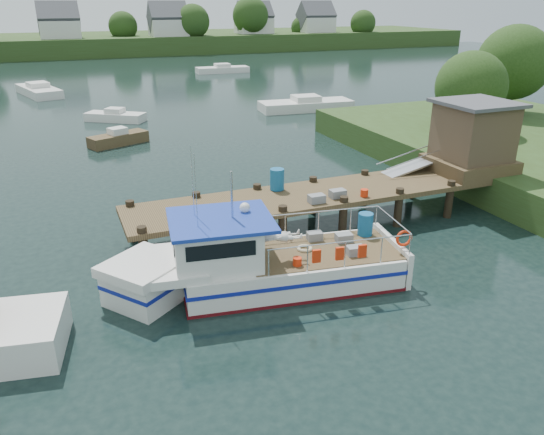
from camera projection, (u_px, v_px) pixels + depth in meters
name	position (u px, v px, depth m)	size (l,w,h in m)	color
ground_plane	(281.00, 231.00, 20.83)	(160.00, 160.00, 0.00)	black
far_shore	(92.00, 40.00, 90.57)	(140.00, 42.55, 9.22)	#2E471D
dock	(424.00, 159.00, 22.27)	(16.60, 3.00, 4.78)	brown
lobster_boat	(255.00, 264.00, 16.41)	(9.60, 3.94, 4.61)	silver
moored_rowboat	(118.00, 138.00, 33.20)	(3.88, 2.57, 1.07)	brown
moored_far	(222.00, 69.00, 66.49)	(6.63, 2.53, 1.11)	silver
moored_b	(115.00, 116.00, 39.71)	(4.50, 3.77, 0.98)	silver
moored_c	(306.00, 105.00, 43.66)	(7.82, 3.29, 1.20)	silver
moored_d	(39.00, 90.00, 50.55)	(4.32, 7.62, 1.23)	silver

